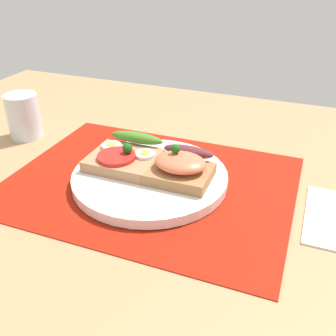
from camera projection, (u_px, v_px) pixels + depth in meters
ground_plane at (150, 191)px, 61.57cm from camera, size 120.00×90.00×3.20cm
placemat at (150, 182)px, 60.69cm from camera, size 43.63×33.44×0.30cm
plate at (150, 177)px, 60.24cm from camera, size 24.04×24.04×1.52cm
sandwich_egg_tomato at (126, 156)px, 61.87cm from camera, size 10.65×10.54×3.98cm
sandwich_salmon at (181, 166)px, 57.87cm from camera, size 9.50×9.11×5.39cm
drinking_glass at (24, 116)px, 73.48cm from camera, size 6.09×6.09×8.46cm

